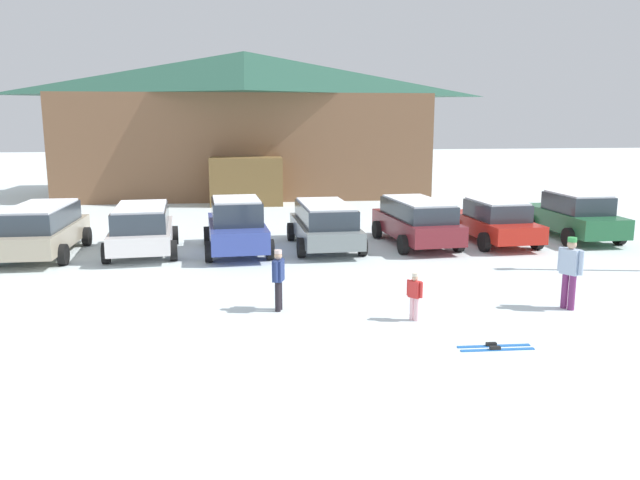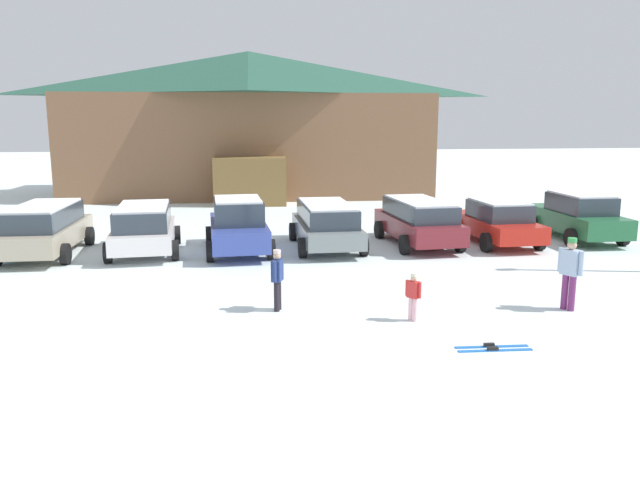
{
  "view_description": "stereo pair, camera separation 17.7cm",
  "coord_description": "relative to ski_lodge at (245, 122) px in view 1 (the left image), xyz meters",
  "views": [
    {
      "loc": [
        -3.32,
        -8.78,
        4.26
      ],
      "look_at": [
        -0.94,
        6.79,
        1.22
      ],
      "focal_mm": 35.0,
      "sensor_mm": 36.0,
      "label": 1
    },
    {
      "loc": [
        -3.15,
        -8.8,
        4.26
      ],
      "look_at": [
        -0.94,
        6.79,
        1.22
      ],
      "focal_mm": 35.0,
      "sensor_mm": 36.0,
      "label": 2
    }
  ],
  "objects": [
    {
      "name": "ground",
      "position": [
        2.03,
        -28.54,
        -4.12
      ],
      "size": [
        160.0,
        160.0,
        0.0
      ],
      "primitive_type": "plane",
      "color": "white"
    },
    {
      "name": "skier_child_in_red_jacket",
      "position": [
        2.66,
        -24.89,
        -3.53
      ],
      "size": [
        0.28,
        0.31,
        1.05
      ],
      "color": "beige",
      "rests_on": "ground"
    },
    {
      "name": "parked_blue_hatchback",
      "position": [
        -0.96,
        -17.19,
        -3.23
      ],
      "size": [
        2.23,
        4.46,
        1.79
      ],
      "color": "#3749A0",
      "rests_on": "ground"
    },
    {
      "name": "parked_green_coupe",
      "position": [
        11.23,
        -16.57,
        -3.27
      ],
      "size": [
        2.15,
        4.65,
        1.68
      ],
      "color": "#24643B",
      "rests_on": "ground"
    },
    {
      "name": "ski_lodge",
      "position": [
        0.0,
        0.0,
        0.0
      ],
      "size": [
        20.82,
        12.15,
        8.13
      ],
      "color": "brown",
      "rests_on": "ground"
    },
    {
      "name": "parked_maroon_van",
      "position": [
        5.19,
        -16.88,
        -3.26
      ],
      "size": [
        2.32,
        4.71,
        1.58
      ],
      "color": "maroon",
      "rests_on": "ground"
    },
    {
      "name": "skier_teen_in_navy_coat",
      "position": [
        -0.16,
        -23.73,
        -3.32
      ],
      "size": [
        0.31,
        0.5,
        1.41
      ],
      "color": "black",
      "rests_on": "ground"
    },
    {
      "name": "parked_beige_suv",
      "position": [
        -7.06,
        -16.8,
        -3.23
      ],
      "size": [
        2.28,
        4.83,
        1.63
      ],
      "color": "tan",
      "rests_on": "ground"
    },
    {
      "name": "parked_white_suv",
      "position": [
        -3.97,
        -16.92,
        -3.26
      ],
      "size": [
        2.38,
        4.38,
        1.57
      ],
      "color": "white",
      "rests_on": "ground"
    },
    {
      "name": "pair_of_skis",
      "position": [
        3.68,
        -26.75,
        -4.1
      ],
      "size": [
        1.44,
        0.37,
        0.08
      ],
      "color": "blue",
      "rests_on": "ground"
    },
    {
      "name": "parked_red_sedan",
      "position": [
        7.97,
        -17.02,
        -3.34
      ],
      "size": [
        2.19,
        4.4,
        1.53
      ],
      "color": "red",
      "rests_on": "ground"
    },
    {
      "name": "parked_grey_wagon",
      "position": [
        1.99,
        -16.93,
        -3.28
      ],
      "size": [
        2.21,
        4.7,
        1.53
      ],
      "color": "gray",
      "rests_on": "ground"
    },
    {
      "name": "skier_adult_in_blue_parka",
      "position": [
        6.38,
        -24.61,
        -3.18
      ],
      "size": [
        0.4,
        0.56,
        1.67
      ],
      "color": "#6F2B63",
      "rests_on": "ground"
    }
  ]
}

